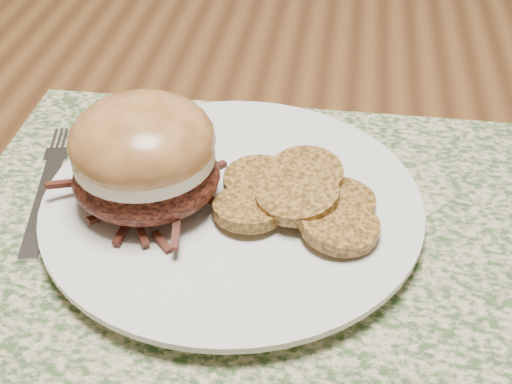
% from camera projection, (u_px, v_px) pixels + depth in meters
% --- Properties ---
extents(placemat, '(0.45, 0.33, 0.00)m').
position_uv_depth(placemat, '(262.00, 226.00, 0.52)').
color(placemat, '#39542B').
rests_on(placemat, dining_table).
extents(dinner_plate, '(0.26, 0.26, 0.02)m').
position_uv_depth(dinner_plate, '(232.00, 207.00, 0.52)').
color(dinner_plate, silver).
rests_on(dinner_plate, placemat).
extents(pork_sandwich, '(0.12, 0.11, 0.08)m').
position_uv_depth(pork_sandwich, '(144.00, 156.00, 0.49)').
color(pork_sandwich, black).
rests_on(pork_sandwich, dinner_plate).
extents(roasted_potatoes, '(0.13, 0.12, 0.03)m').
position_uv_depth(roasted_potatoes, '(298.00, 196.00, 0.50)').
color(roasted_potatoes, '#9C692E').
rests_on(roasted_potatoes, dinner_plate).
extents(fork, '(0.05, 0.16, 0.00)m').
position_uv_depth(fork, '(48.00, 186.00, 0.55)').
color(fork, '#B5B6BD').
rests_on(fork, placemat).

